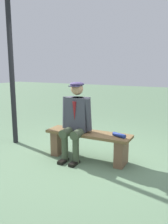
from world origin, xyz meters
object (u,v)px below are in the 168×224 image
at_px(bench, 88,142).
at_px(lamp_post, 11,53).
at_px(seated_man, 76,118).
at_px(rolled_magazine, 119,135).

relative_size(bench, lamp_post, 0.46).
relative_size(seated_man, lamp_post, 0.42).
height_order(seated_man, rolled_magazine, seated_man).
bearing_deg(lamp_post, bench, 175.92).
xyz_separation_m(bench, seated_man, (0.20, 0.07, 0.42)).
relative_size(bench, seated_man, 1.11).
height_order(seated_man, lamp_post, lamp_post).
bearing_deg(bench, lamp_post, -4.08).
distance_m(seated_man, rolled_magazine, 0.80).
height_order(rolled_magazine, lamp_post, lamp_post).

